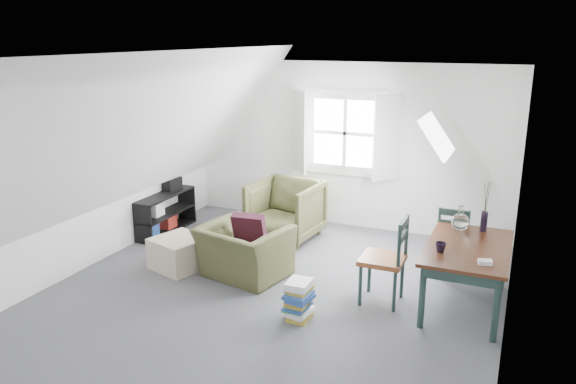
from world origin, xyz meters
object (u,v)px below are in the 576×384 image
at_px(armchair_near, 245,276).
at_px(dining_chair_far, 454,239).
at_px(dining_chair_near, 386,259).
at_px(armchair_far, 285,238).
at_px(dining_table, 468,254).
at_px(magazine_stack, 299,300).
at_px(ottoman, 180,253).
at_px(media_shelf, 162,215).

relative_size(armchair_near, dining_chair_far, 1.12).
xyz_separation_m(armchair_near, dining_chair_near, (1.75, 0.00, 0.52)).
bearing_deg(armchair_far, dining_table, -18.78).
bearing_deg(dining_chair_far, armchair_far, 0.76).
bearing_deg(magazine_stack, armchair_far, 116.80).
bearing_deg(ottoman, magazine_stack, -18.42).
distance_m(armchair_near, ottoman, 0.91).
distance_m(armchair_far, magazine_stack, 2.43).
relative_size(ottoman, dining_chair_far, 0.68).
relative_size(dining_chair_far, dining_chair_near, 0.89).
distance_m(armchair_far, ottoman, 1.74).
bearing_deg(dining_table, media_shelf, 170.99).
distance_m(armchair_near, armchair_far, 1.45).
xyz_separation_m(dining_chair_far, media_shelf, (-4.20, -0.15, -0.19)).
bearing_deg(armchair_far, media_shelf, -158.44).
relative_size(ottoman, media_shelf, 0.52).
bearing_deg(armchair_far, magazine_stack, -57.35).
xyz_separation_m(armchair_far, dining_chair_far, (2.41, -0.35, 0.46)).
relative_size(armchair_far, dining_chair_near, 0.94).
bearing_deg(ottoman, dining_table, 5.20).
bearing_deg(dining_chair_near, armchair_near, -86.00).
relative_size(dining_chair_far, magazine_stack, 2.15).
bearing_deg(magazine_stack, armchair_near, 144.73).
bearing_deg(dining_chair_near, armchair_far, -124.34).
bearing_deg(dining_table, armchair_near, -174.87).
height_order(armchair_far, dining_table, dining_table).
relative_size(armchair_near, dining_table, 0.70).
height_order(ottoman, media_shelf, media_shelf).
bearing_deg(magazine_stack, dining_table, 31.22).
distance_m(dining_table, dining_chair_near, 0.86).
height_order(dining_chair_near, media_shelf, dining_chair_near).
distance_m(armchair_near, media_shelf, 2.11).
xyz_separation_m(ottoman, dining_table, (3.46, 0.31, 0.42)).
distance_m(dining_chair_far, media_shelf, 4.21).
bearing_deg(media_shelf, ottoman, -50.64).
distance_m(armchair_near, magazine_stack, 1.26).
xyz_separation_m(dining_chair_near, media_shelf, (-3.62, 0.94, -0.25)).
height_order(dining_table, media_shelf, dining_table).
xyz_separation_m(armchair_far, magazine_stack, (1.09, -2.16, 0.21)).
distance_m(ottoman, magazine_stack, 2.00).
bearing_deg(armchair_near, magazine_stack, 157.07).
bearing_deg(media_shelf, dining_chair_far, -2.57).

